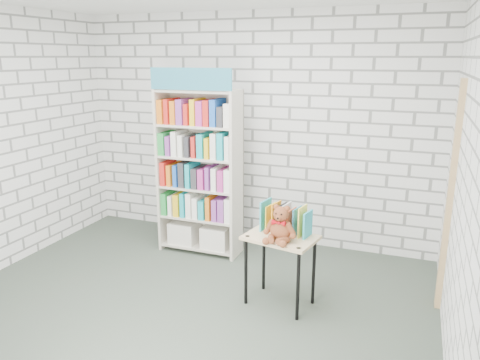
% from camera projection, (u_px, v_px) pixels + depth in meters
% --- Properties ---
extents(ground, '(4.50, 4.50, 0.00)m').
position_uv_depth(ground, '(180.00, 311.00, 4.31)').
color(ground, '#3C463B').
rests_on(ground, ground).
extents(room_shell, '(4.52, 4.02, 2.81)m').
position_uv_depth(room_shell, '(173.00, 118.00, 3.86)').
color(room_shell, silver).
rests_on(room_shell, ground).
extents(bookshelf, '(0.96, 0.37, 2.16)m').
position_uv_depth(bookshelf, '(200.00, 171.00, 5.43)').
color(bookshelf, beige).
rests_on(bookshelf, ground).
extents(display_table, '(0.71, 0.55, 0.68)m').
position_uv_depth(display_table, '(280.00, 246.00, 4.30)').
color(display_table, tan).
rests_on(display_table, ground).
extents(table_books, '(0.47, 0.28, 0.26)m').
position_uv_depth(table_books, '(286.00, 219.00, 4.33)').
color(table_books, teal).
rests_on(table_books, display_table).
extents(teddy_bear, '(0.30, 0.28, 0.33)m').
position_uv_depth(teddy_bear, '(280.00, 227.00, 4.14)').
color(teddy_bear, brown).
rests_on(teddy_bear, display_table).
extents(door_trim, '(0.05, 0.12, 2.10)m').
position_uv_depth(door_trim, '(450.00, 199.00, 4.14)').
color(door_trim, tan).
rests_on(door_trim, ground).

